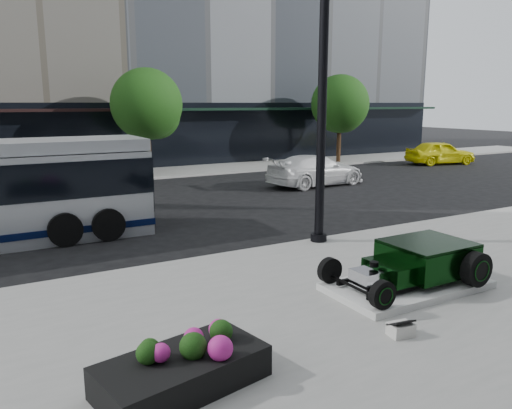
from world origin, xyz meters
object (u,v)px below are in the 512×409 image
hot_rod (420,260)px  flower_planter (182,369)px  lamppost (322,102)px  white_sedan (316,170)px  yellow_taxi (440,153)px

hot_rod → flower_planter: bearing=-168.5°
hot_rod → lamppost: bearing=86.0°
lamppost → white_sedan: (6.13, 8.58, -3.25)m
flower_planter → white_sedan: (12.23, 13.71, 0.36)m
lamppost → yellow_taxi: size_ratio=1.86×
flower_planter → yellow_taxi: yellow_taxi is taller
white_sedan → hot_rod: bearing=148.2°
flower_planter → yellow_taxi: 29.74m
lamppost → flower_planter: 8.75m
lamppost → flower_planter: size_ratio=3.39×
hot_rod → white_sedan: 14.08m
lamppost → white_sedan: bearing=54.4°
hot_rod → lamppost: 5.16m
hot_rod → white_sedan: white_sedan is taller
lamppost → white_sedan: size_ratio=1.62×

